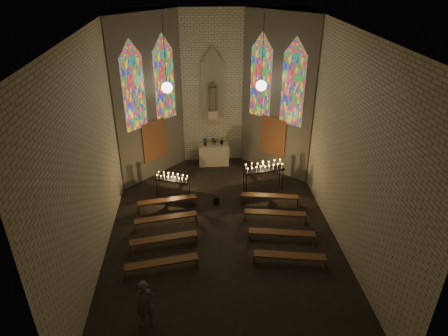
{
  "coord_description": "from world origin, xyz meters",
  "views": [
    {
      "loc": [
        -0.81,
        -11.56,
        8.83
      ],
      "look_at": [
        0.15,
        1.04,
        2.11
      ],
      "focal_mm": 32.0,
      "sensor_mm": 36.0,
      "label": 1
    }
  ],
  "objects_px": {
    "altar": "(214,155)",
    "votive_stand_right": "(264,168)",
    "visitor": "(146,304)",
    "aisle_flower_pot": "(216,199)",
    "votive_stand_left": "(172,178)"
  },
  "relations": [
    {
      "from": "votive_stand_left",
      "to": "votive_stand_right",
      "type": "bearing_deg",
      "value": 22.58
    },
    {
      "from": "aisle_flower_pot",
      "to": "votive_stand_left",
      "type": "height_order",
      "value": "votive_stand_left"
    },
    {
      "from": "altar",
      "to": "visitor",
      "type": "height_order",
      "value": "visitor"
    },
    {
      "from": "votive_stand_left",
      "to": "votive_stand_right",
      "type": "relative_size",
      "value": 0.81
    },
    {
      "from": "altar",
      "to": "votive_stand_right",
      "type": "distance_m",
      "value": 3.33
    },
    {
      "from": "altar",
      "to": "votive_stand_left",
      "type": "bearing_deg",
      "value": -122.57
    },
    {
      "from": "votive_stand_right",
      "to": "aisle_flower_pot",
      "type": "bearing_deg",
      "value": -169.29
    },
    {
      "from": "aisle_flower_pot",
      "to": "votive_stand_right",
      "type": "xyz_separation_m",
      "value": [
        2.03,
        0.86,
        0.85
      ]
    },
    {
      "from": "votive_stand_left",
      "to": "visitor",
      "type": "bearing_deg",
      "value": -74.91
    },
    {
      "from": "votive_stand_left",
      "to": "votive_stand_right",
      "type": "distance_m",
      "value": 3.78
    },
    {
      "from": "visitor",
      "to": "aisle_flower_pot",
      "type": "bearing_deg",
      "value": 59.71
    },
    {
      "from": "votive_stand_left",
      "to": "visitor",
      "type": "relative_size",
      "value": 0.98
    },
    {
      "from": "aisle_flower_pot",
      "to": "visitor",
      "type": "distance_m",
      "value": 6.23
    },
    {
      "from": "votive_stand_left",
      "to": "altar",
      "type": "bearing_deg",
      "value": 76.66
    },
    {
      "from": "altar",
      "to": "visitor",
      "type": "relative_size",
      "value": 0.95
    }
  ]
}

